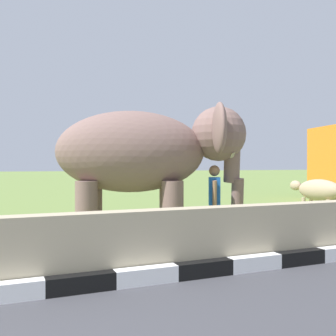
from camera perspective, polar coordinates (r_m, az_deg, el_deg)
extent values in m
cube|color=white|center=(5.34, -22.47, -16.34)|extent=(0.90, 0.20, 0.24)
cube|color=black|center=(5.42, -12.53, -16.06)|extent=(0.90, 0.20, 0.24)
cube|color=white|center=(5.65, -3.18, -15.37)|extent=(0.90, 0.20, 0.24)
cube|color=black|center=(6.01, 5.18, -14.41)|extent=(0.90, 0.20, 0.24)
cube|color=white|center=(6.47, 12.42, -13.34)|extent=(0.90, 0.20, 0.24)
cube|color=black|center=(7.02, 18.55, -12.26)|extent=(0.90, 0.20, 0.24)
cube|color=tan|center=(5.63, -12.08, -11.44)|extent=(28.00, 0.36, 1.00)
cylinder|color=#7C5E58|center=(8.79, 0.19, -6.02)|extent=(0.44, 0.44, 1.35)
cylinder|color=#7C5E58|center=(7.90, 0.67, -6.74)|extent=(0.44, 0.44, 1.35)
cylinder|color=#7C5E58|center=(8.83, -10.94, -5.99)|extent=(0.44, 0.44, 1.35)
cylinder|color=#7C5E58|center=(7.95, -11.73, -6.71)|extent=(0.44, 0.44, 1.35)
ellipsoid|color=#7C5E58|center=(8.27, -5.47, 2.38)|extent=(3.45, 2.53, 1.70)
sphere|color=#7C5E58|center=(8.45, 7.35, 4.93)|extent=(1.16, 1.16, 1.16)
ellipsoid|color=#D84C8C|center=(8.53, 9.27, 5.90)|extent=(0.55, 0.72, 0.44)
ellipsoid|color=#7C5E58|center=(9.19, 5.50, 4.88)|extent=(0.52, 0.93, 1.00)
ellipsoid|color=#7C5E58|center=(7.67, 7.43, 5.77)|extent=(0.52, 0.93, 1.00)
cylinder|color=#7C5E58|center=(8.49, 9.27, 1.19)|extent=(0.47, 0.55, 0.99)
cylinder|color=#7C5E58|center=(8.54, 10.02, -4.19)|extent=(0.36, 0.41, 0.82)
cone|color=beige|center=(8.75, 8.48, 1.82)|extent=(0.32, 0.58, 0.22)
cone|color=beige|center=(8.20, 9.32, 1.92)|extent=(0.32, 0.58, 0.22)
cylinder|color=navy|center=(8.58, 6.71, -7.95)|extent=(0.15, 0.15, 0.82)
cylinder|color=navy|center=(8.38, 6.75, -8.15)|extent=(0.15, 0.15, 0.82)
cube|color=#1E59B2|center=(8.41, 6.73, -3.32)|extent=(0.40, 0.47, 0.58)
cylinder|color=#9E7251|center=(8.67, 6.68, -3.40)|extent=(0.16, 0.19, 0.53)
cylinder|color=#9E7251|center=(8.15, 6.79, -3.64)|extent=(0.15, 0.17, 0.53)
sphere|color=#9E7251|center=(8.39, 6.74, -0.39)|extent=(0.23, 0.23, 0.23)
cylinder|color=tan|center=(13.06, 19.05, -5.47)|extent=(0.12, 0.12, 0.65)
cylinder|color=tan|center=(13.33, 20.06, -5.35)|extent=(0.12, 0.12, 0.65)
cylinder|color=tan|center=(12.49, 22.20, -5.74)|extent=(0.12, 0.12, 0.65)
cylinder|color=tan|center=(12.78, 23.18, -5.60)|extent=(0.12, 0.12, 0.65)
ellipsoid|color=tan|center=(12.86, 21.10, -3.00)|extent=(0.78, 1.56, 0.66)
ellipsoid|color=tan|center=(13.46, 18.00, -2.42)|extent=(0.31, 0.43, 0.32)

